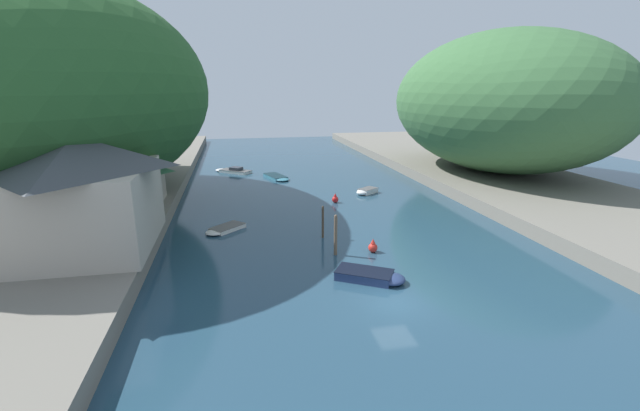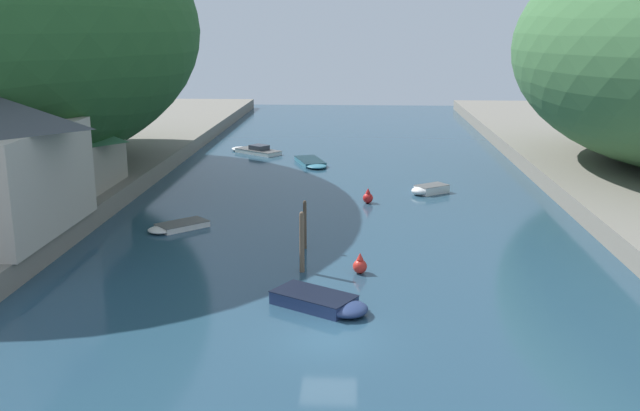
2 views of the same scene
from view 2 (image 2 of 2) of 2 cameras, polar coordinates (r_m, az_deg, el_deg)
name	(u,v)px [view 2 (image 2 of 2)]	position (r m, az deg, el deg)	size (l,w,h in m)	color
water_surface	(345,188)	(60.38, 1.99, 1.37)	(130.00, 130.00, 0.00)	#234256
left_bank	(26,176)	(66.75, -22.44, 2.17)	(22.00, 120.00, 1.43)	slate
boathouse_shed	(61,151)	(56.85, -20.05, 4.13)	(7.56, 9.77, 5.54)	gray
boat_far_upstream	(254,150)	(77.68, -5.28, 4.43)	(6.35, 5.62, 0.93)	white
boat_far_right_bank	(324,302)	(34.99, 0.32, -7.76)	(5.31, 4.31, 0.67)	navy
boat_yellow_tender	(176,227)	(49.15, -11.47, -1.67)	(4.25, 4.15, 0.41)	silver
boat_red_skiff	(312,163)	(70.57, -0.66, 3.44)	(3.85, 6.31, 0.43)	teal
boat_moored_right	(428,190)	(59.09, 8.64, 1.27)	(3.51, 3.12, 0.68)	white
mooring_post_second	(302,242)	(39.58, -1.46, -2.92)	(0.28, 0.28, 3.49)	brown
mooring_post_middle	(305,224)	(43.79, -1.22, -1.52)	(0.21, 0.21, 3.07)	#4C3D2D
channel_buoy_near	(368,197)	(55.39, 3.86, 0.66)	(0.79, 0.79, 1.19)	red
channel_buoy_far	(360,265)	(39.80, 3.21, -4.80)	(0.79, 0.79, 1.19)	red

